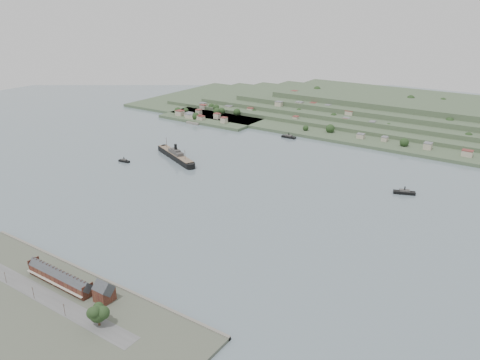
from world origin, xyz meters
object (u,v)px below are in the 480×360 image
Objects in this scene: fig_tree at (98,313)px; tugboat at (124,161)px; steamship at (175,155)px; terrace_row at (60,277)px; gabled_building at (104,292)px.

tugboat is at bearing 134.34° from fig_tree.
tugboat is (-38.21, -42.84, -2.44)m from steamship.
steamship is at bearing 48.27° from tugboat.
tugboat is (-150.40, 194.68, -5.32)m from terrace_row.
tugboat is (-187.90, 190.65, -6.66)m from gabled_building.
gabled_building is 1.01× the size of fig_tree.
fig_tree reaches higher than tugboat.
gabled_building is 0.99× the size of tugboat.
fig_tree is at bearing -14.56° from terrace_row.
fig_tree is at bearing -48.40° from gabled_building.
tugboat is at bearing 127.69° from terrace_row.
gabled_building is at bearing 131.60° from fig_tree.
fig_tree is (15.88, -17.89, 2.31)m from gabled_building.
gabled_building is 24.03m from fig_tree.
gabled_building reaches higher than terrace_row.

